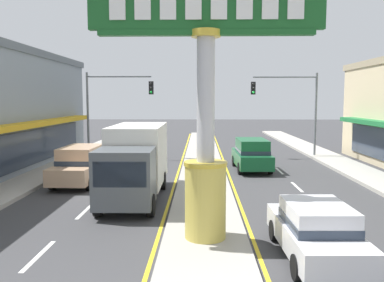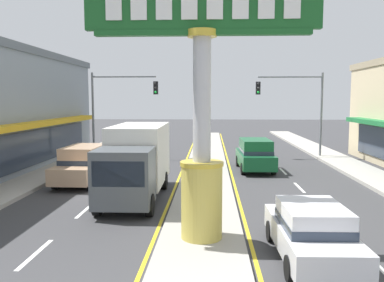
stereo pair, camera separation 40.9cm
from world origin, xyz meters
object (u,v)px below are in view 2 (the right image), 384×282
object	(u,v)px
traffic_light_right_side	(297,100)
suv_near_left_lane	(84,164)
traffic_light_left_side	(117,100)
sedan_mid_left_lane	(311,231)
box_truck_near_right_lane	(137,159)
district_sign	(202,116)
suv_far_right_lane	(255,154)

from	to	relation	value
traffic_light_right_side	suv_near_left_lane	world-z (taller)	traffic_light_right_side
traffic_light_left_side	sedan_mid_left_lane	size ratio (longest dim) A/B	1.43
traffic_light_left_side	box_truck_near_right_lane	distance (m)	12.26
district_sign	box_truck_near_right_lane	size ratio (longest dim) A/B	1.07
traffic_light_left_side	sedan_mid_left_lane	bearing A→B (deg)	-62.29
traffic_light_left_side	suv_far_right_lane	world-z (taller)	traffic_light_left_side
traffic_light_right_side	suv_near_left_lane	bearing A→B (deg)	-143.45
traffic_light_left_side	suv_far_right_lane	distance (m)	11.00
traffic_light_right_side	box_truck_near_right_lane	xyz separation A→B (m)	(-9.47, -12.29, -2.55)
district_sign	sedan_mid_left_lane	world-z (taller)	district_sign
box_truck_near_right_lane	suv_near_left_lane	world-z (taller)	box_truck_near_right_lane
traffic_light_left_side	traffic_light_right_side	world-z (taller)	same
suv_far_right_lane	district_sign	bearing A→B (deg)	-103.49
traffic_light_left_side	sedan_mid_left_lane	world-z (taller)	traffic_light_left_side
sedan_mid_left_lane	box_truck_near_right_lane	bearing A→B (deg)	131.89
district_sign	sedan_mid_left_lane	xyz separation A→B (m)	(2.94, -1.21, -3.00)
box_truck_near_right_lane	suv_near_left_lane	size ratio (longest dim) A/B	1.49
traffic_light_left_side	district_sign	bearing A→B (deg)	-68.79
suv_near_left_lane	traffic_light_left_side	bearing A→B (deg)	91.91
suv_near_left_lane	suv_far_right_lane	bearing A→B (deg)	23.87
traffic_light_left_side	suv_near_left_lane	world-z (taller)	traffic_light_left_side
traffic_light_right_side	suv_near_left_lane	distance (m)	16.21
suv_near_left_lane	sedan_mid_left_lane	xyz separation A→B (m)	(9.17, -9.39, -0.20)
district_sign	traffic_light_right_side	distance (m)	18.81
district_sign	suv_far_right_lane	bearing A→B (deg)	76.51
district_sign	traffic_light_right_side	size ratio (longest dim) A/B	1.20
traffic_light_left_side	traffic_light_right_side	size ratio (longest dim) A/B	1.00
box_truck_near_right_lane	traffic_light_right_side	bearing A→B (deg)	52.37
suv_near_left_lane	traffic_light_right_side	bearing A→B (deg)	36.55
box_truck_near_right_lane	sedan_mid_left_lane	bearing A→B (deg)	-48.11
traffic_light_left_side	sedan_mid_left_lane	xyz separation A→B (m)	(9.46, -18.01, -3.46)
sedan_mid_left_lane	traffic_light_right_side	bearing A→B (deg)	79.23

